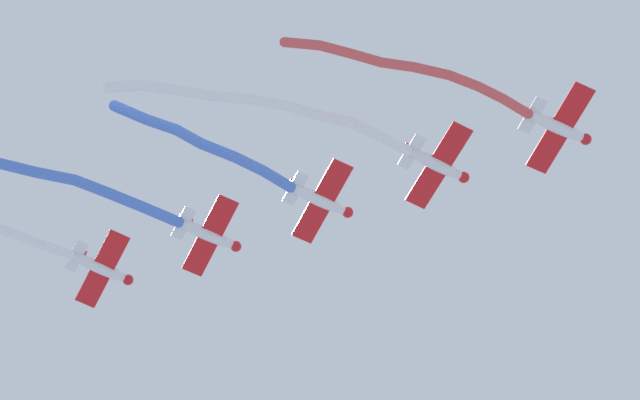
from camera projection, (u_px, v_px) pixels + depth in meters
The scene contains 9 objects.
airplane_lead at pixel (559, 127), 84.74m from camera, with size 6.27×8.14×2.02m.
smoke_trail_lead at pixel (411, 71), 83.17m from camera, with size 18.53×10.73×2.20m.
airplane_left_wing at pixel (438, 165), 86.49m from camera, with size 6.27×8.18×2.02m.
smoke_trail_left_wing at pixel (261, 107), 84.70m from camera, with size 21.66×14.41×1.83m.
airplane_right_wing at pixel (321, 201), 88.24m from camera, with size 6.27×8.17×2.02m.
smoke_trail_right_wing at pixel (204, 145), 86.67m from camera, with size 15.80×6.53×2.72m.
airplane_slot at pixel (210, 235), 90.00m from camera, with size 6.27×8.17×2.02m.
smoke_trail_slot at pixel (72, 185), 88.81m from camera, with size 17.55×10.25×2.64m.
airplane_trail at pixel (102, 268), 91.75m from camera, with size 6.27×8.19×2.02m.
Camera 1 is at (-34.96, -12.44, 4.78)m, focal length 58.91 mm.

